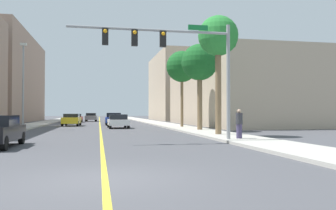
# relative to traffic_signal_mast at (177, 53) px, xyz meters

# --- Properties ---
(ground) EXTENTS (192.00, 192.00, 0.00)m
(ground) POSITION_rel_traffic_signal_mast_xyz_m (-3.92, 32.75, -4.76)
(ground) COLOR #47474C
(sidewalk_left) EXTENTS (3.09, 168.00, 0.15)m
(sidewalk_left) POSITION_rel_traffic_signal_mast_xyz_m (-11.85, 32.75, -4.69)
(sidewalk_left) COLOR #B2ADA3
(sidewalk_left) RESTS_ON ground
(sidewalk_right) EXTENTS (3.09, 168.00, 0.15)m
(sidewalk_right) POSITION_rel_traffic_signal_mast_xyz_m (4.01, 32.75, -4.69)
(sidewalk_right) COLOR #B2ADA3
(sidewalk_right) RESTS_ON ground
(lane_marking_center) EXTENTS (0.16, 144.00, 0.01)m
(lane_marking_center) POSITION_rel_traffic_signal_mast_xyz_m (-3.92, 32.75, -4.76)
(lane_marking_center) COLOR yellow
(lane_marking_center) RESTS_ON ground
(building_right_near) EXTENTS (12.50, 25.84, 8.19)m
(building_right_near) POSITION_rel_traffic_signal_mast_xyz_m (13.53, 24.00, -0.67)
(building_right_near) COLOR tan
(building_right_near) RESTS_ON ground
(building_right_far) EXTENTS (15.36, 20.82, 13.25)m
(building_right_far) POSITION_rel_traffic_signal_mast_xyz_m (14.96, 51.39, 1.86)
(building_right_far) COLOR tan
(building_right_far) RESTS_ON ground
(traffic_signal_mast) EXTENTS (8.65, 0.36, 6.25)m
(traffic_signal_mast) POSITION_rel_traffic_signal_mast_xyz_m (0.00, 0.00, 0.00)
(traffic_signal_mast) COLOR gray
(traffic_signal_mast) RESTS_ON sidewalk_right
(street_lamp) EXTENTS (0.56, 0.28, 7.73)m
(street_lamp) POSITION_rel_traffic_signal_mast_xyz_m (-10.80, 15.39, -0.32)
(street_lamp) COLOR gray
(street_lamp) RESTS_ON sidewalk_left
(palm_near) EXTENTS (2.70, 2.70, 7.96)m
(palm_near) POSITION_rel_traffic_signal_mast_xyz_m (3.78, 4.19, 1.82)
(palm_near) COLOR brown
(palm_near) RESTS_ON sidewalk_right
(palm_mid) EXTENTS (3.09, 3.09, 7.24)m
(palm_mid) POSITION_rel_traffic_signal_mast_xyz_m (4.29, 10.24, 0.98)
(palm_mid) COLOR brown
(palm_mid) RESTS_ON sidewalk_right
(palm_far) EXTENTS (3.18, 3.18, 7.70)m
(palm_far) POSITION_rel_traffic_signal_mast_xyz_m (4.21, 16.28, 1.44)
(palm_far) COLOR brown
(palm_far) RESTS_ON sidewalk_right
(car_blue) EXTENTS (1.97, 4.07, 1.52)m
(car_blue) POSITION_rel_traffic_signal_mast_xyz_m (-2.29, 25.62, -3.99)
(car_blue) COLOR #1E389E
(car_blue) RESTS_ON ground
(car_white) EXTENTS (2.08, 4.12, 1.39)m
(car_white) POSITION_rel_traffic_signal_mast_xyz_m (-2.16, 17.33, -4.04)
(car_white) COLOR white
(car_white) RESTS_ON ground
(car_red) EXTENTS (2.00, 4.06, 1.34)m
(car_red) POSITION_rel_traffic_signal_mast_xyz_m (-7.66, 38.82, -4.06)
(car_red) COLOR red
(car_red) RESTS_ON ground
(car_gray) EXTENTS (2.02, 4.00, 1.45)m
(car_gray) POSITION_rel_traffic_signal_mast_xyz_m (-5.35, 43.43, -4.00)
(car_gray) COLOR slate
(car_gray) RESTS_ON ground
(car_yellow) EXTENTS (2.03, 4.29, 1.43)m
(car_yellow) POSITION_rel_traffic_signal_mast_xyz_m (-7.17, 23.91, -4.01)
(car_yellow) COLOR gold
(car_yellow) RESTS_ON ground
(pedestrian) EXTENTS (0.38, 0.38, 1.64)m
(pedestrian) POSITION_rel_traffic_signal_mast_xyz_m (3.68, 0.45, -3.80)
(pedestrian) COLOR #3F3859
(pedestrian) RESTS_ON sidewalk_right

